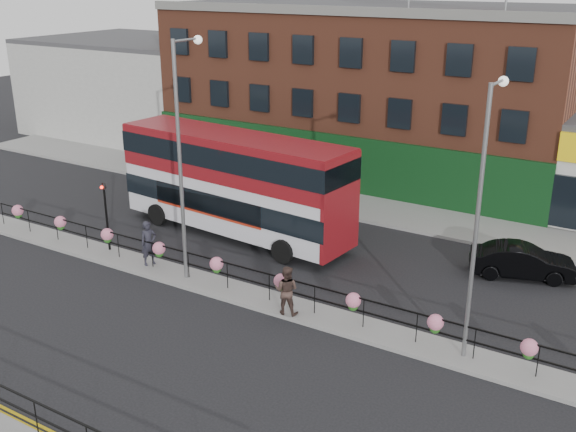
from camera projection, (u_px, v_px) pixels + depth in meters
The scene contains 14 objects.
ground at pixel (248, 297), 26.63m from camera, with size 120.00×120.00×0.00m, color black.
north_pavement at pixel (375, 210), 36.21m from camera, with size 60.00×4.00×0.15m, color gray.
median at pixel (248, 296), 26.61m from camera, with size 60.00×1.60×0.15m, color gray.
yellow_line_inner at pixel (51, 431), 18.86m from camera, with size 60.00×0.10×0.01m, color gold.
brick_building at pixel (374, 89), 42.82m from camera, with size 25.00×12.21×10.30m.
warehouse_west at pixel (140, 85), 53.33m from camera, with size 15.50×12.00×7.30m.
median_railing at pixel (248, 273), 26.27m from camera, with size 30.04×0.56×1.23m.
double_decker_bus at pixel (234, 174), 32.00m from camera, with size 12.48×3.95×4.97m.
car at pixel (523, 261), 28.19m from camera, with size 4.54×2.79×1.41m, color black.
pedestrian_a at pixel (149, 243), 28.95m from camera, with size 0.72×0.85×1.97m, color #21202A.
pedestrian_b at pixel (286, 290), 24.78m from camera, with size 1.07×0.92×1.89m, color #423029.
lamp_column_west at pixel (183, 141), 26.29m from camera, with size 0.35×1.70×9.68m.
lamp_column_east at pixel (481, 201), 20.68m from camera, with size 0.32×1.58×9.02m.
traffic_light_median at pixel (105, 202), 30.04m from camera, with size 0.15×0.28×3.65m.
Camera 1 is at (13.87, -19.56, 12.14)m, focal length 42.00 mm.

